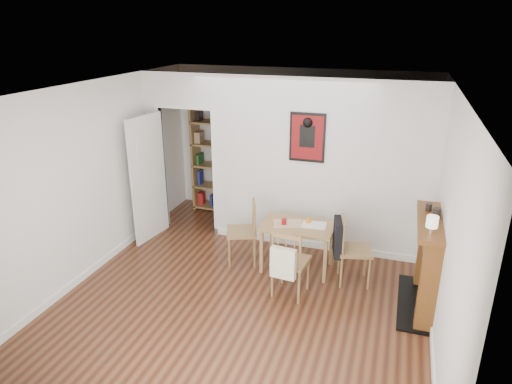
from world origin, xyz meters
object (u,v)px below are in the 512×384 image
(orange_fruit, at_px, (308,221))
(chair_right, at_px, (353,250))
(notebook, at_px, (314,225))
(mantel_lamp, at_px, (432,223))
(ceramic_jar_a, at_px, (437,213))
(chair_left, at_px, (242,232))
(chair_front, at_px, (290,261))
(fireplace, at_px, (429,261))
(red_glass, at_px, (284,222))
(dining_table, at_px, (298,230))
(bookshelf, at_px, (217,155))
(ceramic_jar_b, at_px, (429,207))

(orange_fruit, bearing_deg, chair_right, -17.40)
(notebook, xyz_separation_m, mantel_lamp, (1.43, -0.84, 0.60))
(ceramic_jar_a, bearing_deg, chair_left, 173.79)
(chair_front, distance_m, ceramic_jar_a, 1.84)
(chair_front, height_order, notebook, chair_front)
(chair_right, bearing_deg, fireplace, -17.41)
(chair_right, height_order, orange_fruit, chair_right)
(chair_left, bearing_deg, mantel_lamp, -16.71)
(fireplace, xyz_separation_m, ceramic_jar_a, (0.01, 0.07, 0.60))
(fireplace, distance_m, red_glass, 1.92)
(orange_fruit, bearing_deg, chair_front, -94.67)
(notebook, bearing_deg, fireplace, -16.94)
(mantel_lamp, height_order, ceramic_jar_a, mantel_lamp)
(dining_table, distance_m, red_glass, 0.23)
(dining_table, height_order, notebook, notebook)
(bookshelf, relative_size, mantel_lamp, 10.57)
(dining_table, xyz_separation_m, chair_front, (0.07, -0.67, -0.13))
(dining_table, height_order, chair_front, chair_front)
(notebook, height_order, ceramic_jar_a, ceramic_jar_a)
(fireplace, height_order, orange_fruit, fireplace)
(red_glass, bearing_deg, orange_fruit, 23.81)
(notebook, bearing_deg, chair_left, -174.28)
(dining_table, bearing_deg, notebook, 12.40)
(orange_fruit, height_order, notebook, orange_fruit)
(chair_left, height_order, chair_right, chair_left)
(chair_left, height_order, chair_front, chair_left)
(red_glass, relative_size, ceramic_jar_a, 0.77)
(red_glass, bearing_deg, chair_right, -4.00)
(chair_front, bearing_deg, notebook, 78.01)
(bookshelf, relative_size, fireplace, 1.69)
(chair_front, height_order, mantel_lamp, mantel_lamp)
(bookshelf, relative_size, ceramic_jar_b, 22.21)
(dining_table, distance_m, orange_fruit, 0.20)
(red_glass, bearing_deg, chair_front, -67.74)
(chair_left, distance_m, ceramic_jar_b, 2.56)
(red_glass, xyz_separation_m, mantel_lamp, (1.83, -0.74, 0.56))
(fireplace, bearing_deg, chair_front, -170.93)
(bookshelf, height_order, notebook, bookshelf)
(ceramic_jar_b, bearing_deg, notebook, 172.57)
(chair_right, xyz_separation_m, orange_fruit, (-0.66, 0.21, 0.24))
(bookshelf, bearing_deg, chair_left, -57.88)
(dining_table, height_order, chair_right, chair_right)
(chair_right, height_order, ceramic_jar_a, ceramic_jar_a)
(ceramic_jar_a, distance_m, ceramic_jar_b, 0.21)
(chair_right, height_order, ceramic_jar_b, ceramic_jar_b)
(chair_front, bearing_deg, ceramic_jar_b, 18.59)
(fireplace, xyz_separation_m, ceramic_jar_b, (-0.07, 0.27, 0.59))
(orange_fruit, bearing_deg, ceramic_jar_b, -8.54)
(chair_front, xyz_separation_m, ceramic_jar_b, (1.57, 0.53, 0.74))
(orange_fruit, bearing_deg, dining_table, -145.07)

